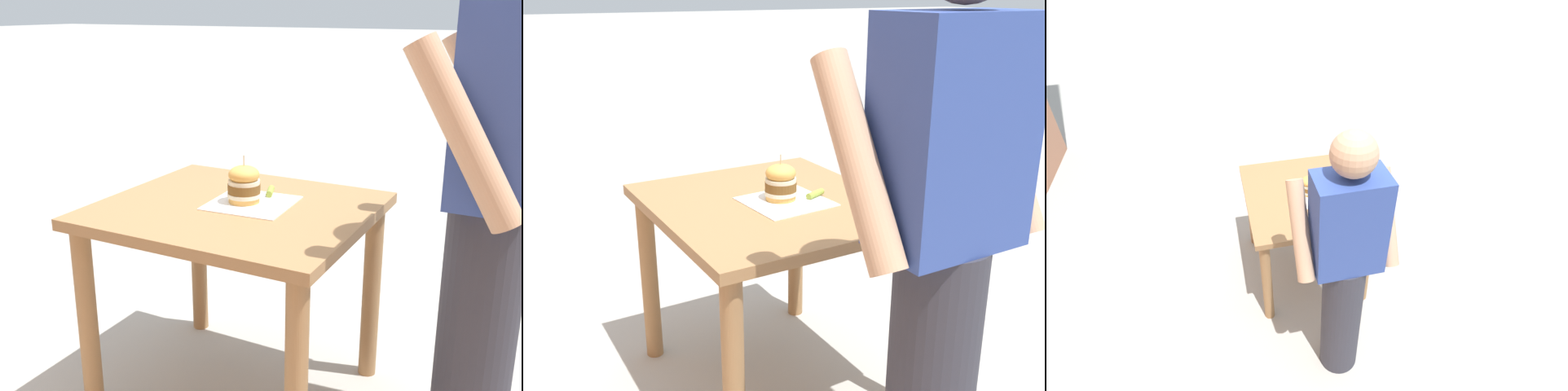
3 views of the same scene
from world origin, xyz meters
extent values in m
plane|color=#ADAAA3|center=(0.00, 0.00, 0.00)|extent=(80.00, 80.00, 0.00)
cube|color=#9E7247|center=(0.00, 0.00, 0.74)|extent=(0.83, 0.93, 0.04)
cylinder|color=#9E7247|center=(-0.36, -0.40, 0.36)|extent=(0.07, 0.07, 0.72)
cylinder|color=#9E7247|center=(0.36, -0.40, 0.36)|extent=(0.07, 0.07, 0.72)
cylinder|color=#9E7247|center=(-0.36, 0.40, 0.36)|extent=(0.07, 0.07, 0.72)
cylinder|color=#9E7247|center=(0.36, 0.40, 0.36)|extent=(0.07, 0.07, 0.72)
cube|color=white|center=(-0.04, 0.04, 0.77)|extent=(0.30, 0.30, 0.00)
cylinder|color=gold|center=(-0.04, 0.01, 0.78)|extent=(0.11, 0.11, 0.02)
cylinder|color=beige|center=(-0.04, 0.01, 0.79)|extent=(0.12, 0.12, 0.01)
cylinder|color=brown|center=(-0.04, 0.01, 0.82)|extent=(0.12, 0.12, 0.03)
cylinder|color=beige|center=(-0.04, 0.01, 0.84)|extent=(0.11, 0.11, 0.01)
ellipsoid|color=gold|center=(-0.04, 0.01, 0.87)|extent=(0.11, 0.11, 0.06)
cylinder|color=#D1B77F|center=(-0.04, 0.01, 0.91)|extent=(0.00, 0.00, 0.05)
cylinder|color=#8EA83D|center=(-0.16, 0.06, 0.78)|extent=(0.09, 0.05, 0.02)
cylinder|color=#33333D|center=(-0.03, 0.84, 0.45)|extent=(0.24, 0.24, 0.90)
cube|color=#334C9E|center=(-0.03, 0.84, 1.18)|extent=(0.36, 0.22, 0.56)
sphere|color=tan|center=(-0.03, 0.84, 1.58)|extent=(0.22, 0.22, 0.22)
cylinder|color=tan|center=(-0.26, 0.78, 1.13)|extent=(0.09, 0.34, 0.50)
cylinder|color=tan|center=(0.20, 0.78, 1.13)|extent=(0.09, 0.34, 0.50)
camera|label=1|loc=(1.77, 1.03, 1.44)|focal=42.00mm
camera|label=2|loc=(1.02, 1.86, 1.50)|focal=42.00mm
camera|label=3|loc=(0.52, 2.27, 2.50)|focal=28.00mm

